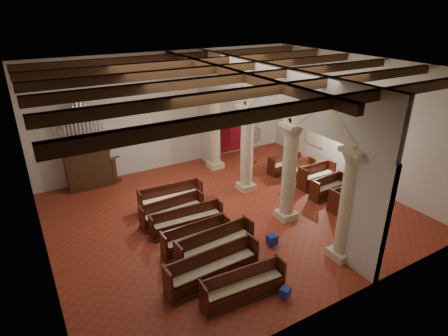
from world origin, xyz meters
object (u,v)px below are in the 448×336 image
processional_banner (256,150)px  aisle_pew_0 (348,201)px  lectern (113,171)px  pipe_organ (87,160)px  nave_pew_0 (243,289)px

processional_banner → aisle_pew_0: bearing=-94.1°
lectern → processional_banner: (7.43, -1.56, 0.20)m
lectern → aisle_pew_0: size_ratio=0.76×
pipe_organ → nave_pew_0: (2.30, -9.95, -1.04)m
nave_pew_0 → lectern: bearing=100.1°
pipe_organ → processional_banner: size_ratio=2.10×
pipe_organ → aisle_pew_0: pipe_organ is taller
pipe_organ → aisle_pew_0: 11.95m
pipe_organ → nave_pew_0: size_ratio=1.63×
aisle_pew_0 → pipe_organ: bearing=138.9°
pipe_organ → processional_banner: pipe_organ is taller
pipe_organ → lectern: 1.39m
lectern → processional_banner: size_ratio=0.65×
pipe_organ → processional_banner: bearing=-10.4°
processional_banner → pipe_organ: bearing=160.8°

